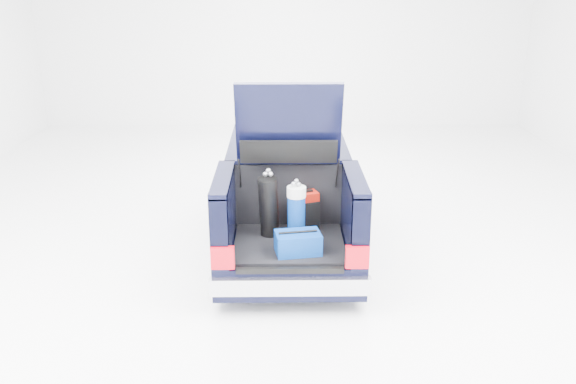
{
  "coord_description": "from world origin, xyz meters",
  "views": [
    {
      "loc": [
        -0.1,
        -8.2,
        3.66
      ],
      "look_at": [
        0.0,
        -0.5,
        0.89
      ],
      "focal_mm": 38.0,
      "sensor_mm": 36.0,
      "label": 1
    }
  ],
  "objects_px": {
    "car": "(287,192)",
    "black_golf_bag": "(269,207)",
    "red_suitcase": "(305,211)",
    "blue_golf_bag": "(296,213)",
    "blue_duffel": "(298,243)"
  },
  "relations": [
    {
      "from": "car",
      "to": "blue_golf_bag",
      "type": "relative_size",
      "value": 6.04
    },
    {
      "from": "black_golf_bag",
      "to": "blue_duffel",
      "type": "height_order",
      "value": "black_golf_bag"
    },
    {
      "from": "car",
      "to": "black_golf_bag",
      "type": "height_order",
      "value": "car"
    },
    {
      "from": "red_suitcase",
      "to": "black_golf_bag",
      "type": "height_order",
      "value": "black_golf_bag"
    },
    {
      "from": "car",
      "to": "red_suitcase",
      "type": "xyz_separation_m",
      "value": [
        0.2,
        -1.19,
        0.17
      ]
    },
    {
      "from": "car",
      "to": "black_golf_bag",
      "type": "xyz_separation_m",
      "value": [
        -0.25,
        -1.39,
        0.31
      ]
    },
    {
      "from": "red_suitcase",
      "to": "blue_duffel",
      "type": "relative_size",
      "value": 0.92
    },
    {
      "from": "red_suitcase",
      "to": "blue_duffel",
      "type": "xyz_separation_m",
      "value": [
        -0.11,
        -0.69,
        -0.12
      ]
    },
    {
      "from": "red_suitcase",
      "to": "blue_golf_bag",
      "type": "distance_m",
      "value": 0.36
    },
    {
      "from": "blue_golf_bag",
      "to": "car",
      "type": "bearing_deg",
      "value": 86.97
    },
    {
      "from": "blue_golf_bag",
      "to": "blue_duffel",
      "type": "relative_size",
      "value": 1.37
    },
    {
      "from": "red_suitcase",
      "to": "blue_duffel",
      "type": "bearing_deg",
      "value": -117.52
    },
    {
      "from": "black_golf_bag",
      "to": "blue_duffel",
      "type": "distance_m",
      "value": 0.65
    },
    {
      "from": "black_golf_bag",
      "to": "blue_duffel",
      "type": "relative_size",
      "value": 1.52
    },
    {
      "from": "black_golf_bag",
      "to": "blue_golf_bag",
      "type": "relative_size",
      "value": 1.11
    }
  ]
}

